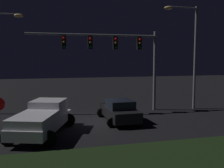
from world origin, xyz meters
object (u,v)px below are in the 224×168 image
object	(u,v)px
car_sedan	(119,111)
street_lamp_left	(0,50)
traffic_signal_gantry	(116,49)
street_lamp_right	(189,45)
pickup_truck	(43,117)

from	to	relation	value
car_sedan	street_lamp_left	world-z (taller)	street_lamp_left
car_sedan	street_lamp_left	xyz separation A→B (m)	(-8.19, 4.67, 4.20)
car_sedan	traffic_signal_gantry	size ratio (longest dim) A/B	0.43
street_lamp_left	street_lamp_right	size ratio (longest dim) A/B	0.91
pickup_truck	street_lamp_left	xyz separation A→B (m)	(-3.17, 6.47, 3.94)
traffic_signal_gantry	pickup_truck	bearing A→B (deg)	-138.90
street_lamp_left	street_lamp_right	bearing A→B (deg)	-7.35
pickup_truck	traffic_signal_gantry	bearing A→B (deg)	-29.59
car_sedan	street_lamp_right	bearing A→B (deg)	-69.07
car_sedan	traffic_signal_gantry	xyz separation A→B (m)	(0.58, 3.10, 4.29)
pickup_truck	car_sedan	xyz separation A→B (m)	(5.03, 1.80, -0.26)
car_sedan	traffic_signal_gantry	distance (m)	5.32
street_lamp_right	pickup_truck	bearing A→B (deg)	-159.13
traffic_signal_gantry	street_lamp_left	xyz separation A→B (m)	(-8.78, 1.57, -0.09)
street_lamp_left	street_lamp_right	world-z (taller)	street_lamp_right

